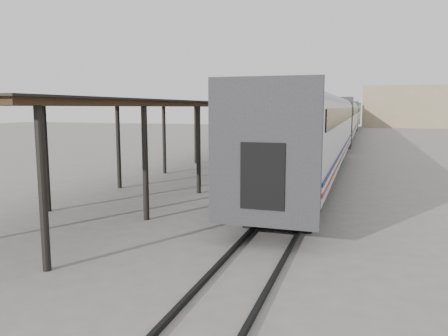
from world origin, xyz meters
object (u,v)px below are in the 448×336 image
pedestrian (234,147)px  porter (228,169)px  baggage_cart (234,195)px  luggage_tug (262,146)px

pedestrian → porter: bearing=104.6°
baggage_cart → pedestrian: 16.98m
baggage_cart → luggage_tug: size_ratio=1.81×
luggage_tug → porter: 22.42m
porter → pedestrian: size_ratio=0.98×
baggage_cart → luggage_tug: (-3.83, 21.41, -0.08)m
porter → pedestrian: (-4.86, 16.92, -0.84)m
porter → luggage_tug: bearing=7.6°
porter → pedestrian: bearing=13.7°
pedestrian → baggage_cart: bearing=105.2°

